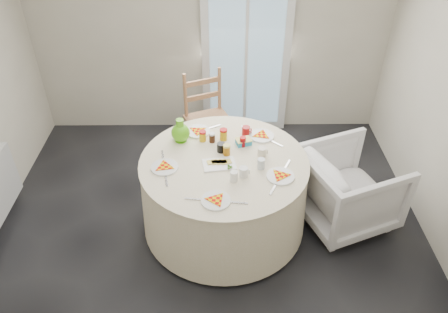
{
  "coord_description": "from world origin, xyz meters",
  "views": [
    {
      "loc": [
        0.11,
        -2.68,
        3.02
      ],
      "look_at": [
        0.13,
        0.26,
        0.8
      ],
      "focal_mm": 35.0,
      "sensor_mm": 36.0,
      "label": 1
    }
  ],
  "objects_px": {
    "table": "(224,194)",
    "green_pitcher": "(180,130)",
    "wooden_chair": "(209,123)",
    "armchair": "(348,187)"
  },
  "relations": [
    {
      "from": "table",
      "to": "green_pitcher",
      "type": "xyz_separation_m",
      "value": [
        -0.39,
        0.31,
        0.49
      ]
    },
    {
      "from": "armchair",
      "to": "green_pitcher",
      "type": "height_order",
      "value": "green_pitcher"
    },
    {
      "from": "wooden_chair",
      "to": "armchair",
      "type": "height_order",
      "value": "wooden_chair"
    },
    {
      "from": "table",
      "to": "armchair",
      "type": "distance_m",
      "value": 1.14
    },
    {
      "from": "table",
      "to": "armchair",
      "type": "xyz_separation_m",
      "value": [
        1.14,
        0.07,
        0.02
      ]
    },
    {
      "from": "table",
      "to": "armchair",
      "type": "height_order",
      "value": "armchair"
    },
    {
      "from": "table",
      "to": "green_pitcher",
      "type": "relative_size",
      "value": 6.89
    },
    {
      "from": "wooden_chair",
      "to": "green_pitcher",
      "type": "distance_m",
      "value": 0.86
    },
    {
      "from": "table",
      "to": "armchair",
      "type": "relative_size",
      "value": 1.83
    },
    {
      "from": "wooden_chair",
      "to": "green_pitcher",
      "type": "xyz_separation_m",
      "value": [
        -0.24,
        -0.73,
        0.4
      ]
    }
  ]
}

